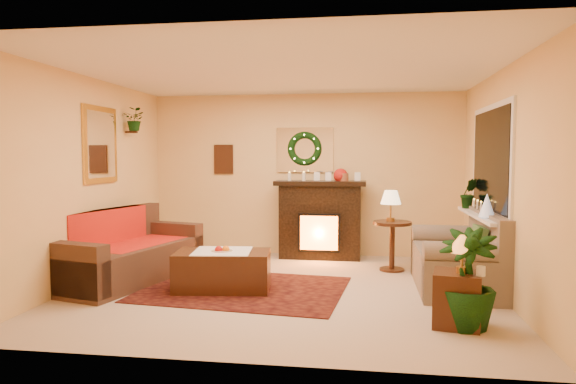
# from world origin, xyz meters

# --- Properties ---
(floor) EXTENTS (5.00, 5.00, 0.00)m
(floor) POSITION_xyz_m (0.00, 0.00, 0.00)
(floor) COLOR beige
(floor) RESTS_ON ground
(ceiling) EXTENTS (5.00, 5.00, 0.00)m
(ceiling) POSITION_xyz_m (0.00, 0.00, 2.60)
(ceiling) COLOR white
(ceiling) RESTS_ON ground
(wall_back) EXTENTS (5.00, 5.00, 0.00)m
(wall_back) POSITION_xyz_m (0.00, 2.25, 1.30)
(wall_back) COLOR #EFD88C
(wall_back) RESTS_ON ground
(wall_front) EXTENTS (5.00, 5.00, 0.00)m
(wall_front) POSITION_xyz_m (0.00, -2.25, 1.30)
(wall_front) COLOR #EFD88C
(wall_front) RESTS_ON ground
(wall_left) EXTENTS (4.50, 4.50, 0.00)m
(wall_left) POSITION_xyz_m (-2.50, 0.00, 1.30)
(wall_left) COLOR #EFD88C
(wall_left) RESTS_ON ground
(wall_right) EXTENTS (4.50, 4.50, 0.00)m
(wall_right) POSITION_xyz_m (2.50, 0.00, 1.30)
(wall_right) COLOR #EFD88C
(wall_right) RESTS_ON ground
(area_rug) EXTENTS (2.53, 2.00, 0.01)m
(area_rug) POSITION_xyz_m (-0.47, -0.10, 0.01)
(area_rug) COLOR #430D0B
(area_rug) RESTS_ON floor
(sofa) EXTENTS (1.42, 2.27, 0.91)m
(sofa) POSITION_xyz_m (-2.04, 0.13, 0.43)
(sofa) COLOR #582F1F
(sofa) RESTS_ON floor
(red_throw) EXTENTS (0.87, 1.42, 0.02)m
(red_throw) POSITION_xyz_m (-2.08, 0.31, 0.46)
(red_throw) COLOR #BA321E
(red_throw) RESTS_ON sofa
(fireplace) EXTENTS (1.26, 0.41, 1.15)m
(fireplace) POSITION_xyz_m (0.28, 1.94, 0.55)
(fireplace) COLOR black
(fireplace) RESTS_ON floor
(poinsettia) EXTENTS (0.22, 0.22, 0.22)m
(poinsettia) POSITION_xyz_m (0.59, 1.95, 1.30)
(poinsettia) COLOR #AC1811
(poinsettia) RESTS_ON fireplace
(mantel_candle_a) EXTENTS (0.05, 0.05, 0.16)m
(mantel_candle_a) POSITION_xyz_m (-0.21, 1.92, 1.26)
(mantel_candle_a) COLOR silver
(mantel_candle_a) RESTS_ON fireplace
(mantel_candle_b) EXTENTS (0.06, 0.06, 0.18)m
(mantel_candle_b) POSITION_xyz_m (0.02, 1.89, 1.26)
(mantel_candle_b) COLOR white
(mantel_candle_b) RESTS_ON fireplace
(mantel_mirror) EXTENTS (0.92, 0.02, 0.72)m
(mantel_mirror) POSITION_xyz_m (0.00, 2.23, 1.70)
(mantel_mirror) COLOR white
(mantel_mirror) RESTS_ON wall_back
(wreath) EXTENTS (0.55, 0.11, 0.55)m
(wreath) POSITION_xyz_m (0.00, 2.19, 1.72)
(wreath) COLOR #194719
(wreath) RESTS_ON wall_back
(wall_art) EXTENTS (0.32, 0.03, 0.48)m
(wall_art) POSITION_xyz_m (-1.35, 2.23, 1.55)
(wall_art) COLOR #381E11
(wall_art) RESTS_ON wall_back
(gold_mirror) EXTENTS (0.03, 0.84, 1.00)m
(gold_mirror) POSITION_xyz_m (-2.48, 0.30, 1.75)
(gold_mirror) COLOR gold
(gold_mirror) RESTS_ON wall_left
(hanging_plant) EXTENTS (0.33, 0.28, 0.36)m
(hanging_plant) POSITION_xyz_m (-2.34, 1.05, 1.97)
(hanging_plant) COLOR #194719
(hanging_plant) RESTS_ON wall_left
(loveseat) EXTENTS (0.94, 1.61, 0.93)m
(loveseat) POSITION_xyz_m (2.06, 0.33, 0.42)
(loveseat) COLOR gray
(loveseat) RESTS_ON floor
(window_frame) EXTENTS (0.03, 1.86, 1.36)m
(window_frame) POSITION_xyz_m (2.48, 0.55, 1.55)
(window_frame) COLOR white
(window_frame) RESTS_ON wall_right
(window_glass) EXTENTS (0.02, 1.70, 1.22)m
(window_glass) POSITION_xyz_m (2.47, 0.55, 1.55)
(window_glass) COLOR black
(window_glass) RESTS_ON wall_right
(window_sill) EXTENTS (0.22, 1.86, 0.04)m
(window_sill) POSITION_xyz_m (2.38, 0.55, 0.87)
(window_sill) COLOR white
(window_sill) RESTS_ON wall_right
(mini_tree) EXTENTS (0.18, 0.18, 0.27)m
(mini_tree) POSITION_xyz_m (2.34, 0.10, 1.04)
(mini_tree) COLOR silver
(mini_tree) RESTS_ON window_sill
(sill_plant) EXTENTS (0.29, 0.24, 0.53)m
(sill_plant) POSITION_xyz_m (2.36, 1.22, 1.08)
(sill_plant) COLOR black
(sill_plant) RESTS_ON window_sill
(side_table_round) EXTENTS (0.63, 0.63, 0.69)m
(side_table_round) POSITION_xyz_m (1.35, 1.21, 0.33)
(side_table_round) COLOR black
(side_table_round) RESTS_ON floor
(lamp_cream) EXTENTS (0.29, 0.29, 0.44)m
(lamp_cream) POSITION_xyz_m (1.32, 1.24, 0.88)
(lamp_cream) COLOR beige
(lamp_cream) RESTS_ON side_table_round
(end_table_square) EXTENTS (0.49, 0.49, 0.52)m
(end_table_square) POSITION_xyz_m (1.81, -1.10, 0.27)
(end_table_square) COLOR black
(end_table_square) RESTS_ON floor
(lamp_tiffany) EXTENTS (0.28, 0.28, 0.40)m
(lamp_tiffany) POSITION_xyz_m (1.85, -1.13, 0.74)
(lamp_tiffany) COLOR orange
(lamp_tiffany) RESTS_ON end_table_square
(coffee_table) EXTENTS (1.18, 0.74, 0.47)m
(coffee_table) POSITION_xyz_m (-0.71, -0.16, 0.21)
(coffee_table) COLOR black
(coffee_table) RESTS_ON floor
(fruit_bowl) EXTENTS (0.26, 0.26, 0.06)m
(fruit_bowl) POSITION_xyz_m (-0.72, -0.17, 0.45)
(fruit_bowl) COLOR beige
(fruit_bowl) RESTS_ON coffee_table
(floor_palm) EXTENTS (1.92, 1.92, 2.80)m
(floor_palm) POSITION_xyz_m (1.89, -1.16, 0.45)
(floor_palm) COLOR #17361A
(floor_palm) RESTS_ON floor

